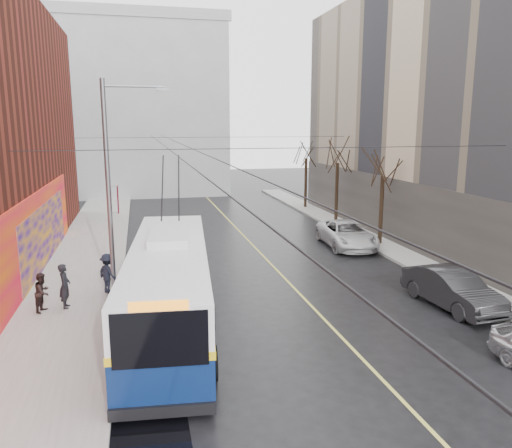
# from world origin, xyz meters

# --- Properties ---
(ground) EXTENTS (140.00, 140.00, 0.00)m
(ground) POSITION_xyz_m (0.00, 0.00, 0.00)
(ground) COLOR black
(ground) RESTS_ON ground
(sidewalk_left) EXTENTS (4.00, 60.00, 0.15)m
(sidewalk_left) POSITION_xyz_m (-8.00, 12.00, 0.07)
(sidewalk_left) COLOR gray
(sidewalk_left) RESTS_ON ground
(sidewalk_right) EXTENTS (2.00, 60.00, 0.15)m
(sidewalk_right) POSITION_xyz_m (9.00, 12.00, 0.07)
(sidewalk_right) COLOR gray
(sidewalk_right) RESTS_ON ground
(lane_line) EXTENTS (0.12, 50.00, 0.01)m
(lane_line) POSITION_xyz_m (1.50, 14.00, 0.00)
(lane_line) COLOR #BFB74C
(lane_line) RESTS_ON ground
(building_far) EXTENTS (20.50, 12.10, 18.00)m
(building_far) POSITION_xyz_m (-6.00, 44.99, 9.02)
(building_far) COLOR gray
(building_far) RESTS_ON ground
(streetlight_pole) EXTENTS (2.65, 0.60, 9.00)m
(streetlight_pole) POSITION_xyz_m (-6.14, 10.00, 4.85)
(streetlight_pole) COLOR slate
(streetlight_pole) RESTS_ON ground
(catenary_wires) EXTENTS (18.00, 60.00, 0.22)m
(catenary_wires) POSITION_xyz_m (-2.54, 14.77, 6.25)
(catenary_wires) COLOR black
(tree_near) EXTENTS (3.20, 3.20, 6.40)m
(tree_near) POSITION_xyz_m (9.00, 16.00, 4.98)
(tree_near) COLOR black
(tree_near) RESTS_ON ground
(tree_mid) EXTENTS (3.20, 3.20, 6.68)m
(tree_mid) POSITION_xyz_m (9.00, 23.00, 5.25)
(tree_mid) COLOR black
(tree_mid) RESTS_ON ground
(tree_far) EXTENTS (3.20, 3.20, 6.57)m
(tree_far) POSITION_xyz_m (9.00, 30.00, 5.14)
(tree_far) COLOR black
(tree_far) RESTS_ON ground
(puddle) EXTENTS (2.46, 3.73, 0.01)m
(puddle) POSITION_xyz_m (-5.38, 0.33, 0.00)
(puddle) COLOR black
(puddle) RESTS_ON ground
(pigeons_flying) EXTENTS (5.01, 3.34, 1.57)m
(pigeons_flying) POSITION_xyz_m (-2.05, 9.80, 6.68)
(pigeons_flying) COLOR slate
(trolleybus) EXTENTS (3.78, 12.47, 5.84)m
(trolleybus) POSITION_xyz_m (-4.18, 6.28, 1.62)
(trolleybus) COLOR #091B47
(trolleybus) RESTS_ON ground
(parked_car_b) EXTENTS (2.04, 4.82, 1.55)m
(parked_car_b) POSITION_xyz_m (6.94, 5.75, 0.77)
(parked_car_b) COLOR #29292C
(parked_car_b) RESTS_ON ground
(parked_car_c) EXTENTS (2.94, 5.68, 1.53)m
(parked_car_c) POSITION_xyz_m (6.90, 16.13, 0.77)
(parked_car_c) COLOR silver
(parked_car_c) RESTS_ON ground
(following_car) EXTENTS (2.58, 5.13, 1.68)m
(following_car) POSITION_xyz_m (-3.15, 17.81, 0.84)
(following_car) COLOR #A3A4A8
(following_car) RESTS_ON ground
(pedestrian_a) EXTENTS (0.44, 0.66, 1.77)m
(pedestrian_a) POSITION_xyz_m (-8.08, 8.80, 1.04)
(pedestrian_a) COLOR black
(pedestrian_a) RESTS_ON sidewalk_left
(pedestrian_b) EXTENTS (0.79, 0.89, 1.53)m
(pedestrian_b) POSITION_xyz_m (-8.86, 8.59, 0.92)
(pedestrian_b) COLOR black
(pedestrian_b) RESTS_ON sidewalk_left
(pedestrian_c) EXTENTS (1.20, 1.26, 1.72)m
(pedestrian_c) POSITION_xyz_m (-6.53, 10.25, 1.01)
(pedestrian_c) COLOR black
(pedestrian_c) RESTS_ON sidewalk_left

